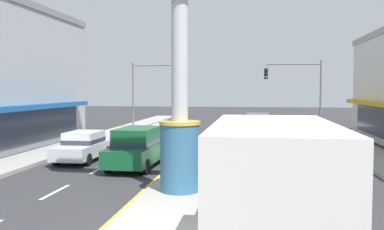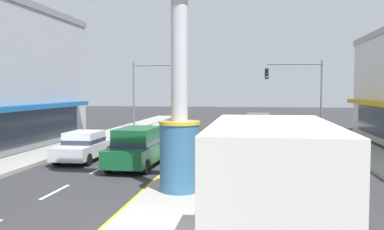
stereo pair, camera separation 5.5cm
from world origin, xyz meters
name	(u,v)px [view 1 (the left image)]	position (x,y,z in m)	size (l,w,h in m)	color
median_strip	(214,145)	(0.00, 18.00, 0.07)	(2.54, 52.00, 0.14)	#A39E93
sidewalk_left	(71,146)	(-9.07, 16.00, 0.09)	(2.41, 60.00, 0.18)	#9E9B93
sidewalk_right	(366,152)	(9.07, 16.00, 0.09)	(2.41, 60.00, 0.18)	#9E9B93
lane_markings	(212,149)	(0.00, 16.65, 0.00)	(9.28, 52.00, 0.01)	silver
district_sign	(180,83)	(0.00, 5.07, 3.96)	(7.15, 1.47, 8.33)	#33668C
traffic_light_left_side	(152,84)	(-6.51, 27.53, 4.25)	(4.86, 0.46, 6.20)	slate
traffic_light_right_side	(300,83)	(6.51, 27.48, 4.25)	(4.86, 0.46, 6.20)	slate
suv_near_right_lane	(137,147)	(-2.92, 9.85, 0.98)	(2.07, 4.65, 1.90)	#14562D
suv_far_right_lane	(258,125)	(2.92, 22.90, 0.98)	(2.01, 4.62, 1.90)	#4C5156
sedan_near_left_lane	(166,136)	(-2.92, 16.59, 0.79)	(1.93, 4.35, 1.53)	silver
sedan_mid_left_lane	(83,146)	(-6.22, 11.28, 0.79)	(1.84, 4.30, 1.53)	silver
box_truck_far_left_oncoming	(271,188)	(2.92, -0.67, 1.69)	(2.29, 6.90, 3.12)	silver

